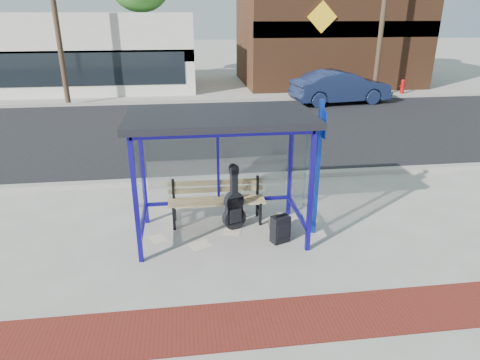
{
  "coord_description": "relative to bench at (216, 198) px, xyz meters",
  "views": [
    {
      "loc": [
        -0.62,
        -7.39,
        4.11
      ],
      "look_at": [
        0.38,
        0.2,
        1.07
      ],
      "focal_mm": 32.0,
      "sensor_mm": 36.0,
      "label": 1
    }
  ],
  "objects": [
    {
      "name": "utility_pole_west",
      "position": [
        -5.94,
        12.78,
        3.58
      ],
      "size": [
        1.6,
        0.24,
        8.0
      ],
      "color": "#4C3826",
      "rests_on": "ground"
    },
    {
      "name": "newspaper_b",
      "position": [
        -1.18,
        -0.6,
        -0.52
      ],
      "size": [
        0.38,
        0.42,
        0.01
      ],
      "primitive_type": "cube",
      "rotation": [
        0.0,
        0.0,
        -1.17
      ],
      "color": "white",
      "rests_on": "ground"
    },
    {
      "name": "bench",
      "position": [
        0.0,
        0.0,
        0.0
      ],
      "size": [
        1.97,
        0.51,
        0.93
      ],
      "rotation": [
        0.0,
        0.0,
        -0.01
      ],
      "color": "black",
      "rests_on": "ground"
    },
    {
      "name": "curb_near",
      "position": [
        0.06,
        2.28,
        -0.46
      ],
      "size": [
        60.0,
        0.25,
        0.12
      ],
      "primitive_type": "cube",
      "color": "gray",
      "rests_on": "ground"
    },
    {
      "name": "brick_paver_strip",
      "position": [
        0.06,
        -3.22,
        -0.52
      ],
      "size": [
        60.0,
        1.0,
        0.01
      ],
      "primitive_type": "cube",
      "color": "maroon",
      "rests_on": "ground"
    },
    {
      "name": "ground",
      "position": [
        0.06,
        -0.62,
        -0.52
      ],
      "size": [
        120.0,
        120.0,
        0.0
      ],
      "primitive_type": "plane",
      "color": "#B2ADA0",
      "rests_on": "ground"
    },
    {
      "name": "storefront_white",
      "position": [
        -8.94,
        17.37,
        1.47
      ],
      "size": [
        18.0,
        6.04,
        4.0
      ],
      "color": "silver",
      "rests_on": "ground"
    },
    {
      "name": "fire_hydrant",
      "position": [
        10.93,
        13.46,
        -0.12
      ],
      "size": [
        0.34,
        0.22,
        0.75
      ],
      "rotation": [
        0.0,
        0.0,
        0.29
      ],
      "color": "#AA0C0C",
      "rests_on": "ground"
    },
    {
      "name": "suitcase",
      "position": [
        1.12,
        -1.02,
        -0.25
      ],
      "size": [
        0.39,
        0.32,
        0.58
      ],
      "rotation": [
        0.0,
        0.0,
        0.37
      ],
      "color": "black",
      "rests_on": "ground"
    },
    {
      "name": "bus_shelter",
      "position": [
        0.06,
        -0.55,
        1.55
      ],
      "size": [
        3.3,
        1.8,
        2.42
      ],
      "color": "#150C8A",
      "rests_on": "ground"
    },
    {
      "name": "utility_pole_east",
      "position": [
        9.06,
        12.78,
        3.58
      ],
      "size": [
        1.6,
        0.24,
        8.0
      ],
      "color": "#4C3826",
      "rests_on": "ground"
    },
    {
      "name": "sign_post",
      "position": [
        1.87,
        -0.74,
        0.97
      ],
      "size": [
        0.1,
        0.33,
        2.66
      ],
      "rotation": [
        0.0,
        0.0,
        -0.02
      ],
      "color": "navy",
      "rests_on": "ground"
    },
    {
      "name": "far_sidewalk",
      "position": [
        0.06,
        14.38,
        -0.52
      ],
      "size": [
        60.0,
        4.0,
        0.01
      ],
      "primitive_type": "cube",
      "color": "#B2ADA0",
      "rests_on": "ground"
    },
    {
      "name": "newspaper_a",
      "position": [
        -0.39,
        -0.95,
        -0.52
      ],
      "size": [
        0.49,
        0.46,
        0.01
      ],
      "primitive_type": "cube",
      "rotation": [
        0.0,
        0.0,
        0.49
      ],
      "color": "white",
      "rests_on": "ground"
    },
    {
      "name": "guitar_bag",
      "position": [
        0.32,
        -0.37,
        -0.05
      ],
      "size": [
        0.49,
        0.28,
        1.3
      ],
      "rotation": [
        0.0,
        0.0,
        0.32
      ],
      "color": "black",
      "rests_on": "ground"
    },
    {
      "name": "newspaper_c",
      "position": [
        0.26,
        -0.52,
        -0.52
      ],
      "size": [
        0.41,
        0.36,
        0.01
      ],
      "primitive_type": "cube",
      "rotation": [
        0.0,
        0.0,
        -0.32
      ],
      "color": "white",
      "rests_on": "ground"
    },
    {
      "name": "backpack",
      "position": [
        1.12,
        -0.7,
        -0.33
      ],
      "size": [
        0.41,
        0.39,
        0.41
      ],
      "rotation": [
        0.0,
        0.0,
        -0.39
      ],
      "color": "#2D2C19",
      "rests_on": "ground"
    },
    {
      "name": "street_asphalt",
      "position": [
        0.06,
        7.38,
        -0.52
      ],
      "size": [
        60.0,
        10.0,
        0.0
      ],
      "primitive_type": "cube",
      "color": "black",
      "rests_on": "ground"
    },
    {
      "name": "storefront_brown",
      "position": [
        8.06,
        17.88,
        2.68
      ],
      "size": [
        10.0,
        7.08,
        6.4
      ],
      "color": "#59331E",
      "rests_on": "ground"
    },
    {
      "name": "parked_car",
      "position": [
        6.76,
        11.45,
        0.24
      ],
      "size": [
        4.8,
        2.21,
        1.53
      ],
      "primitive_type": "imported",
      "rotation": [
        0.0,
        0.0,
        1.7
      ],
      "color": "navy",
      "rests_on": "ground"
    },
    {
      "name": "curb_far",
      "position": [
        0.06,
        12.48,
        -0.46
      ],
      "size": [
        60.0,
        0.25,
        0.12
      ],
      "primitive_type": "cube",
      "color": "gray",
      "rests_on": "ground"
    }
  ]
}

